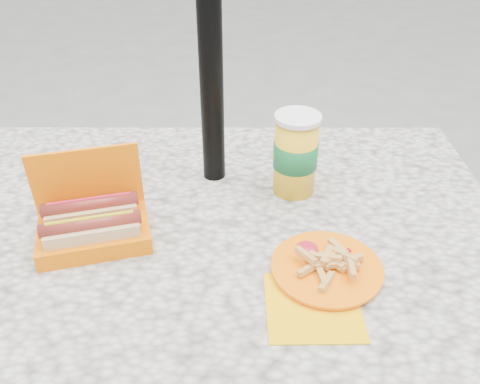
{
  "coord_description": "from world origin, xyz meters",
  "views": [
    {
      "loc": [
        0.06,
        -0.83,
        1.38
      ],
      "look_at": [
        0.06,
        0.02,
        0.8
      ],
      "focal_mm": 38.0,
      "sensor_mm": 36.0,
      "label": 1
    }
  ],
  "objects_px": {
    "soda_cup": "(295,154)",
    "umbrella_pole": "(209,22)",
    "fries_plate": "(326,270)",
    "hotdog_box": "(93,224)"
  },
  "relations": [
    {
      "from": "soda_cup",
      "to": "hotdog_box",
      "type": "bearing_deg",
      "value": -156.49
    },
    {
      "from": "hotdog_box",
      "to": "fries_plate",
      "type": "height_order",
      "value": "hotdog_box"
    },
    {
      "from": "umbrella_pole",
      "to": "soda_cup",
      "type": "relative_size",
      "value": 12.13
    },
    {
      "from": "umbrella_pole",
      "to": "fries_plate",
      "type": "xyz_separation_m",
      "value": [
        0.21,
        -0.33,
        -0.34
      ]
    },
    {
      "from": "hotdog_box",
      "to": "soda_cup",
      "type": "bearing_deg",
      "value": 8.75
    },
    {
      "from": "soda_cup",
      "to": "umbrella_pole",
      "type": "bearing_deg",
      "value": 161.27
    },
    {
      "from": "soda_cup",
      "to": "fries_plate",
      "type": "bearing_deg",
      "value": -82.69
    },
    {
      "from": "umbrella_pole",
      "to": "fries_plate",
      "type": "height_order",
      "value": "umbrella_pole"
    },
    {
      "from": "hotdog_box",
      "to": "soda_cup",
      "type": "height_order",
      "value": "soda_cup"
    },
    {
      "from": "umbrella_pole",
      "to": "hotdog_box",
      "type": "relative_size",
      "value": 9.37
    }
  ]
}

